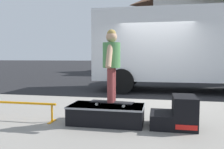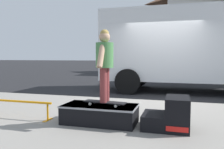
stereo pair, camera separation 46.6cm
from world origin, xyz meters
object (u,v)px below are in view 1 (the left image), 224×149
skate_box (107,113)px  grind_rail (20,106)px  kicker_ramp (177,114)px  skater_kid (112,60)px  box_truck (188,47)px  skateboard (112,102)px

skate_box → grind_rail: grind_rail is taller
grind_rail → kicker_ramp: bearing=2.1°
skater_kid → grind_rail: bearing=-176.9°
kicker_ramp → box_truck: bearing=81.5°
skateboard → box_truck: box_truck is taller
skater_kid → skateboard: bearing=90.0°
grind_rail → box_truck: bearing=55.3°
skate_box → skateboard: 0.23m
kicker_ramp → skater_kid: skater_kid is taller
skateboard → skater_kid: (0.00, -0.00, 0.77)m
grind_rail → skater_kid: bearing=3.1°
kicker_ramp → skateboard: size_ratio=0.95×
skate_box → kicker_ramp: bearing=-0.0°
box_truck → grind_rail: bearing=-124.7°
kicker_ramp → box_truck: box_truck is taller
skate_box → skateboard: (0.09, -0.01, 0.21)m
kicker_ramp → skateboard: (-1.14, -0.01, 0.17)m
skate_box → skater_kid: 0.98m
skate_box → skater_kid: size_ratio=1.05×
skate_box → kicker_ramp: size_ratio=1.77×
grind_rail → skateboard: (1.76, 0.09, 0.13)m
grind_rail → skater_kid: 1.97m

